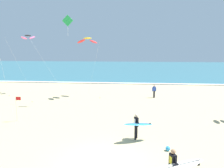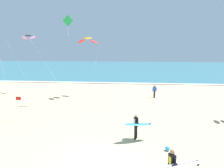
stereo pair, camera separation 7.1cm
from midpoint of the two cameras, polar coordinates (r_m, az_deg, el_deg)
ground_plane at (r=12.41m, az=-2.51°, el=-19.50°), size 160.00×160.00×0.00m
ocean_water at (r=67.37m, az=4.52°, el=4.11°), size 160.00×60.00×0.08m
shoreline_foam at (r=37.88m, az=3.38°, el=0.24°), size 160.00×1.07×0.01m
surfer_lead at (r=14.86m, az=6.47°, el=-10.20°), size 2.01×1.20×1.71m
surfer_trailing at (r=10.38m, az=15.75°, el=-19.37°), size 2.51×1.44×1.71m
kite_arc_charcoal_near at (r=32.34m, az=-20.45°, el=11.09°), size 2.54×4.03×7.67m
kite_arc_golden_far at (r=27.66m, az=-6.10°, el=10.95°), size 2.92×2.89×7.20m
kite_diamond_emerald_low at (r=24.14m, az=-11.40°, el=14.67°), size 5.01×0.32×9.28m
bystander_blue_top at (r=27.47m, az=10.82°, el=-1.78°), size 0.50×0.22×1.59m
lifeguard_flag at (r=19.94m, az=-22.89°, el=-5.16°), size 0.45×0.05×2.10m
beach_ball at (r=14.01m, az=14.08°, el=-15.63°), size 0.28×0.28×0.28m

